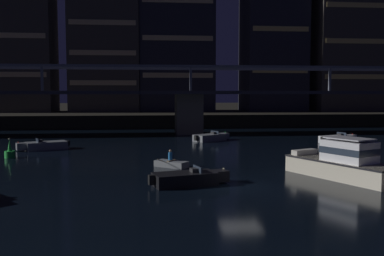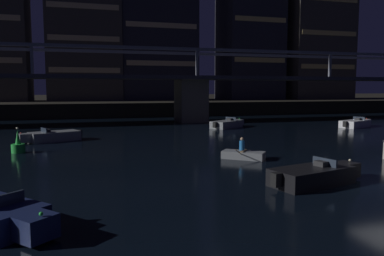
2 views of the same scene
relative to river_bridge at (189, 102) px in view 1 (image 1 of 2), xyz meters
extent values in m
plane|color=black|center=(0.00, -34.33, -4.41)|extent=(400.00, 400.00, 0.00)
cube|color=black|center=(0.00, 48.01, -3.31)|extent=(240.00, 80.00, 2.20)
cube|color=#605B51|center=(0.00, 0.01, -1.63)|extent=(3.60, 4.40, 5.55)
cube|color=#33333D|center=(0.00, 0.01, 1.37)|extent=(82.11, 6.40, 0.45)
cube|color=slate|center=(0.00, -2.89, 4.79)|extent=(82.11, 0.36, 0.36)
cube|color=slate|center=(0.00, 2.91, 4.79)|extent=(82.11, 0.36, 0.36)
cube|color=slate|center=(-19.03, -2.89, 3.19)|extent=(0.30, 0.30, 3.20)
cube|color=slate|center=(0.00, -2.89, 3.19)|extent=(0.30, 0.30, 3.20)
cube|color=slate|center=(19.03, -2.89, 3.19)|extent=(0.30, 0.30, 3.20)
cube|color=#423D38|center=(-29.39, 22.53, 14.53)|extent=(13.31, 8.13, 33.48)
cube|color=beige|center=(-29.39, 18.42, 4.49)|extent=(12.25, 0.10, 0.90)
cube|color=beige|center=(-29.39, 18.42, 11.19)|extent=(12.25, 0.10, 0.90)
cube|color=#423D38|center=(-13.51, 22.64, 11.01)|extent=(12.67, 8.12, 26.44)
cube|color=beige|center=(-13.51, 18.53, 3.08)|extent=(11.66, 0.10, 0.90)
cube|color=beige|center=(-13.51, 18.53, 8.37)|extent=(11.66, 0.10, 0.90)
cube|color=beige|center=(-13.51, 18.53, 13.65)|extent=(11.66, 0.10, 0.90)
cube|color=#282833|center=(-0.17, 23.68, 14.47)|extent=(13.84, 9.58, 33.35)
cube|color=beige|center=(-0.17, 18.84, 4.46)|extent=(12.73, 0.10, 0.90)
cube|color=beige|center=(-0.17, 18.84, 11.13)|extent=(12.73, 0.10, 0.90)
cube|color=beige|center=(-0.17, 18.84, 17.81)|extent=(12.73, 0.10, 0.90)
cube|color=#282833|center=(18.62, 23.30, 16.74)|extent=(11.32, 10.12, 37.90)
cube|color=#F2D172|center=(18.62, 18.19, 5.37)|extent=(10.42, 0.10, 0.90)
cube|color=#F2D172|center=(18.62, 18.19, 12.95)|extent=(10.42, 0.10, 0.90)
cube|color=#423D38|center=(32.58, 20.97, 13.96)|extent=(13.11, 8.45, 32.33)
cube|color=#F2D172|center=(32.58, 16.69, 4.26)|extent=(12.06, 0.10, 0.90)
cube|color=#F2D172|center=(32.58, 16.69, 10.73)|extent=(12.06, 0.10, 0.90)
cube|color=#F2D172|center=(32.58, 16.69, 17.19)|extent=(12.06, 0.10, 0.90)
cube|color=beige|center=(7.37, -32.15, -3.81)|extent=(5.76, 8.34, 1.20)
cube|color=black|center=(7.37, -32.15, -3.26)|extent=(5.87, 8.45, 0.10)
cube|color=white|center=(7.62, -32.69, -2.51)|extent=(3.26, 3.79, 1.40)
cube|color=#283342|center=(7.62, -32.69, -2.46)|extent=(3.32, 3.84, 0.44)
cube|color=silver|center=(7.62, -32.69, -1.66)|extent=(2.94, 3.41, 0.08)
cube|color=#B7B2A8|center=(5.92, -29.07, -3.03)|extent=(2.14, 1.43, 0.36)
cube|color=gray|center=(1.67, -8.98, -4.01)|extent=(4.24, 3.70, 0.80)
cube|color=gray|center=(3.64, -7.61, -3.96)|extent=(1.30, 1.33, 0.70)
cube|color=#283342|center=(2.37, -8.50, -3.43)|extent=(0.85, 1.17, 0.36)
cube|color=#262628|center=(2.16, -8.64, -3.49)|extent=(0.65, 0.69, 0.24)
cube|color=black|center=(-0.11, -10.21, -3.91)|extent=(0.50, 0.50, 0.60)
sphere|color=#33D84C|center=(3.85, -7.47, -3.53)|extent=(0.12, 0.12, 0.12)
cube|color=black|center=(-3.36, -33.39, -4.01)|extent=(4.24, 2.75, 0.80)
cube|color=black|center=(-1.03, -32.77, -3.96)|extent=(1.12, 1.19, 0.70)
cube|color=#283342|center=(-2.54, -33.17, -3.43)|extent=(0.44, 1.33, 0.36)
cube|color=#262628|center=(-2.78, -33.24, -3.49)|extent=(0.53, 0.64, 0.24)
cube|color=black|center=(-5.44, -33.95, -3.91)|extent=(0.44, 0.44, 0.60)
sphere|color=beige|center=(-0.79, -32.71, -3.53)|extent=(0.12, 0.12, 0.12)
cube|color=gray|center=(-15.93, -15.04, -4.01)|extent=(4.30, 3.21, 0.80)
cube|color=gray|center=(-18.13, -16.00, -3.96)|extent=(1.22, 1.27, 0.70)
cube|color=#283342|center=(-16.70, -15.38, -3.43)|extent=(0.63, 1.28, 0.36)
cube|color=#262628|center=(-16.48, -15.28, -3.49)|extent=(0.59, 0.67, 0.24)
cube|color=black|center=(-13.95, -14.18, -3.91)|extent=(0.47, 0.47, 0.60)
sphere|color=red|center=(-18.36, -16.10, -3.53)|extent=(0.12, 0.12, 0.12)
cube|color=silver|center=(15.96, -12.24, -4.01)|extent=(4.30, 3.21, 0.80)
cube|color=silver|center=(18.16, -11.28, -3.96)|extent=(1.22, 1.27, 0.70)
cube|color=#283342|center=(16.74, -11.90, -3.43)|extent=(0.63, 1.28, 0.36)
cube|color=#262628|center=(16.51, -12.00, -3.49)|extent=(0.59, 0.67, 0.24)
cube|color=black|center=(13.98, -13.10, -3.91)|extent=(0.47, 0.47, 0.60)
sphere|color=red|center=(18.39, -11.18, -3.53)|extent=(0.12, 0.12, 0.12)
cylinder|color=green|center=(-17.84, -20.50, -4.11)|extent=(0.90, 0.90, 0.60)
cone|color=green|center=(-17.84, -20.50, -3.31)|extent=(0.36, 0.36, 1.00)
sphere|color=#F2EAB2|center=(-17.84, -20.50, -2.73)|extent=(0.16, 0.16, 0.16)
cube|color=gray|center=(-3.85, -26.67, -4.17)|extent=(2.73, 2.47, 0.48)
cube|color=#7F6647|center=(-3.85, -26.67, -3.90)|extent=(0.77, 0.90, 0.06)
cylinder|color=#1E66B2|center=(-3.92, -26.61, -3.57)|extent=(0.32, 0.32, 0.60)
sphere|color=tan|center=(-3.92, -26.61, -3.16)|extent=(0.22, 0.22, 0.22)
cylinder|color=olive|center=(-4.49, -27.50, -3.83)|extent=(0.98, 1.23, 0.59)
camera|label=1|loc=(-5.60, -59.97, 1.39)|focal=40.57mm
camera|label=2|loc=(-13.10, -48.19, -0.01)|focal=35.17mm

